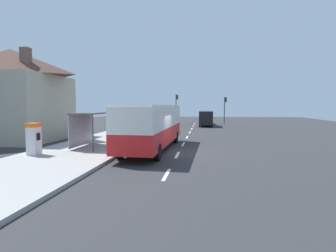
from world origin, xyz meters
TOP-DOWN VIEW (x-y plane):
  - ground_plane at (0.00, 14.00)m, footprint 56.00×92.00m
  - sidewalk_platform at (-6.40, 2.00)m, footprint 6.20×30.00m
  - lane_stripe_seg_0 at (0.25, -6.00)m, footprint 0.16×2.20m
  - lane_stripe_seg_1 at (0.25, -1.00)m, footprint 0.16×2.20m
  - lane_stripe_seg_2 at (0.25, 4.00)m, footprint 0.16×2.20m
  - lane_stripe_seg_3 at (0.25, 9.00)m, footprint 0.16×2.20m
  - lane_stripe_seg_4 at (0.25, 14.00)m, footprint 0.16×2.20m
  - lane_stripe_seg_5 at (0.25, 19.00)m, footprint 0.16×2.20m
  - lane_stripe_seg_6 at (0.25, 24.00)m, footprint 0.16×2.20m
  - lane_stripe_seg_7 at (0.25, 29.00)m, footprint 0.16×2.20m
  - bus at (-1.71, 0.88)m, footprint 2.87×11.09m
  - white_van at (2.20, 23.73)m, footprint 2.08×5.22m
  - sedan_near at (2.30, 28.89)m, footprint 1.91×4.43m
  - ticket_machine at (-8.30, -3.01)m, footprint 0.66×0.76m
  - recycling_bin_red at (-4.20, 2.57)m, footprint 0.52×0.52m
  - recycling_bin_orange at (-4.20, 3.27)m, footprint 0.52×0.52m
  - recycling_bin_blue at (-4.20, 3.97)m, footprint 0.52×0.52m
  - recycling_bin_yellow at (-4.20, 4.67)m, footprint 0.52×0.52m
  - traffic_light_near_side at (5.50, 30.55)m, footprint 0.49×0.28m
  - traffic_light_far_side at (-3.10, 31.35)m, footprint 0.49×0.28m
  - house_behind_platform at (-15.35, 4.50)m, footprint 8.78×8.26m
  - bus_shelter at (-6.41, 0.55)m, footprint 1.80×4.00m

SIDE VIEW (x-z plane):
  - ground_plane at x=0.00m, z-range -0.04..0.00m
  - lane_stripe_seg_0 at x=0.25m, z-range 0.00..0.01m
  - lane_stripe_seg_1 at x=0.25m, z-range 0.00..0.01m
  - lane_stripe_seg_2 at x=0.25m, z-range 0.00..0.01m
  - lane_stripe_seg_3 at x=0.25m, z-range 0.00..0.01m
  - lane_stripe_seg_4 at x=0.25m, z-range 0.00..0.01m
  - lane_stripe_seg_5 at x=0.25m, z-range 0.00..0.01m
  - lane_stripe_seg_6 at x=0.25m, z-range 0.00..0.01m
  - lane_stripe_seg_7 at x=0.25m, z-range 0.00..0.01m
  - sidewalk_platform at x=-6.40m, z-range 0.00..0.18m
  - recycling_bin_red at x=-4.20m, z-range 0.18..1.13m
  - recycling_bin_orange at x=-4.20m, z-range 0.18..1.13m
  - recycling_bin_blue at x=-4.20m, z-range 0.18..1.13m
  - recycling_bin_yellow at x=-4.20m, z-range 0.18..1.13m
  - sedan_near at x=2.30m, z-range 0.03..1.55m
  - ticket_machine at x=-8.30m, z-range 0.20..2.14m
  - white_van at x=2.20m, z-range 0.19..2.49m
  - bus at x=-1.71m, z-range 0.24..3.45m
  - bus_shelter at x=-6.41m, z-range 0.85..3.35m
  - traffic_light_near_side at x=5.50m, z-range 0.79..5.47m
  - traffic_light_far_side at x=-3.10m, z-range 0.84..6.03m
  - house_behind_platform at x=-15.35m, z-range 0.09..8.31m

